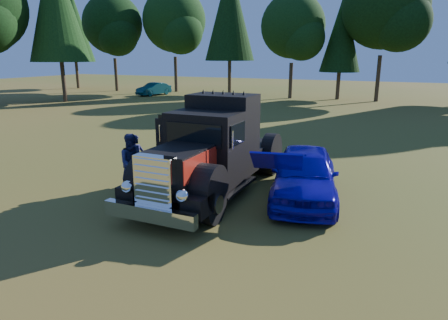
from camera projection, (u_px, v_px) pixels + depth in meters
ground at (158, 198)px, 12.07m from camera, size 120.00×120.00×0.00m
treeline at (342, 10)px, 34.40m from camera, size 72.10×24.71×14.18m
diamond_t_truck at (211, 153)px, 12.19m from camera, size 3.38×7.16×3.00m
hotrod_coupe at (304, 174)px, 11.77m from camera, size 2.80×4.90×1.89m
spectator_near at (136, 161)px, 13.00m from camera, size 0.56×0.71×1.72m
spectator_far at (133, 163)px, 12.52m from camera, size 1.11×1.13×1.84m
distant_teal_car at (154, 89)px, 42.20m from camera, size 2.20×4.21×1.32m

